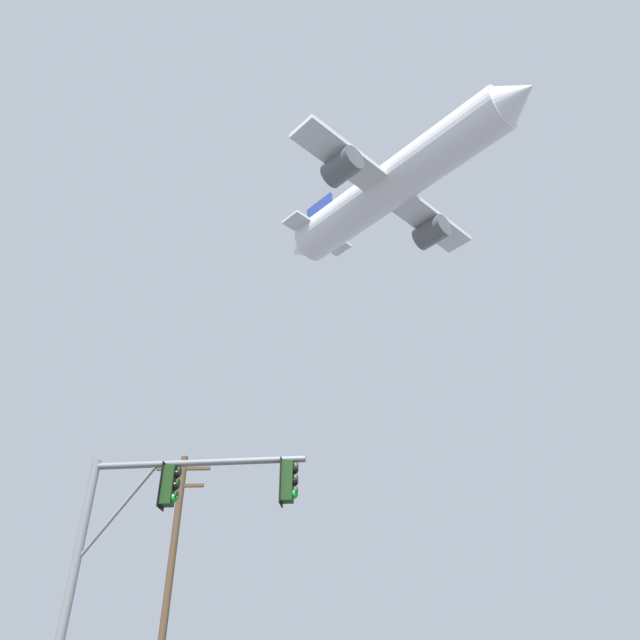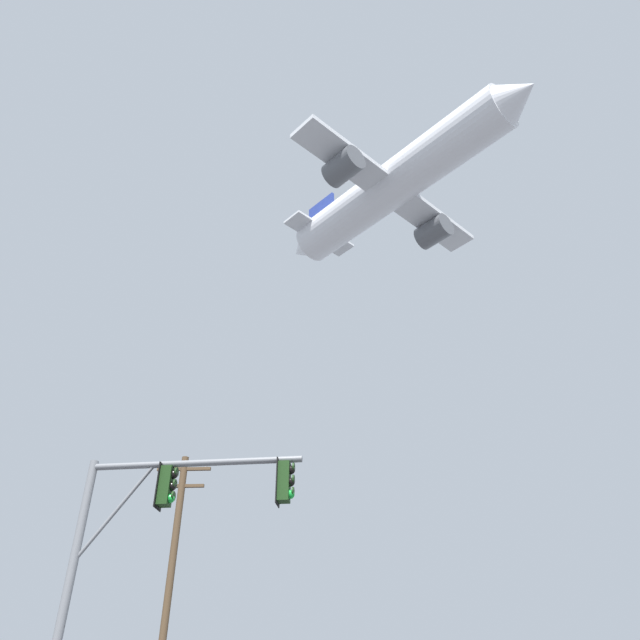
{
  "view_description": "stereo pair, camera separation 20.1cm",
  "coord_description": "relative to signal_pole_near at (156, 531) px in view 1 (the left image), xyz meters",
  "views": [
    {
      "loc": [
        -0.45,
        -6.03,
        1.42
      ],
      "look_at": [
        -1.23,
        16.24,
        15.91
      ],
      "focal_mm": 34.13,
      "sensor_mm": 36.0,
      "label": 1
    },
    {
      "loc": [
        -0.25,
        -6.02,
        1.42
      ],
      "look_at": [
        -1.23,
        16.24,
        15.91
      ],
      "focal_mm": 34.13,
      "sensor_mm": 36.0,
      "label": 2
    }
  ],
  "objects": [
    {
      "name": "signal_pole_near",
      "position": [
        0.0,
        0.0,
        0.0
      ],
      "size": [
        5.12,
        0.65,
        6.52
      ],
      "color": "slate",
      "rests_on": "ground"
    },
    {
      "name": "utility_pole",
      "position": [
        -2.28,
        10.13,
        0.63
      ],
      "size": [
        2.2,
        0.28,
        10.32
      ],
      "color": "brown",
      "rests_on": "ground"
    },
    {
      "name": "airplane",
      "position": [
        8.84,
        21.24,
        32.12
      ],
      "size": [
        19.72,
        19.61,
        6.75
      ],
      "color": "white"
    }
  ]
}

